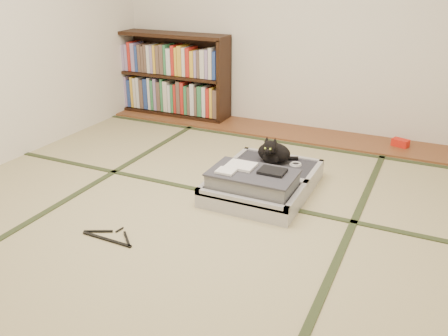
% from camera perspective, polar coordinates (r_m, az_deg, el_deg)
% --- Properties ---
extents(floor, '(4.50, 4.50, 0.00)m').
position_cam_1_polar(floor, '(3.30, -3.40, -6.03)').
color(floor, tan).
rests_on(floor, ground).
extents(wood_strip, '(4.00, 0.50, 0.02)m').
position_cam_1_polar(wood_strip, '(4.99, 7.58, 4.32)').
color(wood_strip, brown).
rests_on(wood_strip, ground).
extents(red_item, '(0.17, 0.13, 0.07)m').
position_cam_1_polar(red_item, '(4.81, 20.46, 2.87)').
color(red_item, red).
rests_on(red_item, wood_strip).
extents(tatami_borders, '(4.00, 4.50, 0.01)m').
position_cam_1_polar(tatami_borders, '(3.68, 0.25, -2.59)').
color(tatami_borders, '#2D381E').
rests_on(tatami_borders, ground).
extents(bookcase, '(1.34, 0.31, 0.92)m').
position_cam_1_polar(bookcase, '(5.50, -6.28, 10.93)').
color(bookcase, black).
rests_on(bookcase, wood_strip).
extents(suitcase, '(0.70, 0.93, 0.27)m').
position_cam_1_polar(suitcase, '(3.60, 4.54, -1.66)').
color(suitcase, '#AEAEB3').
rests_on(suitcase, floor).
extents(cat, '(0.31, 0.31, 0.25)m').
position_cam_1_polar(cat, '(3.81, 5.94, 1.84)').
color(cat, black).
rests_on(cat, suitcase).
extents(cable_coil, '(0.10, 0.10, 0.02)m').
position_cam_1_polar(cable_coil, '(3.83, 8.62, 0.45)').
color(cable_coil, white).
rests_on(cable_coil, suitcase).
extents(hanger, '(0.39, 0.18, 0.01)m').
position_cam_1_polar(hanger, '(3.14, -13.57, -8.08)').
color(hanger, black).
rests_on(hanger, floor).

